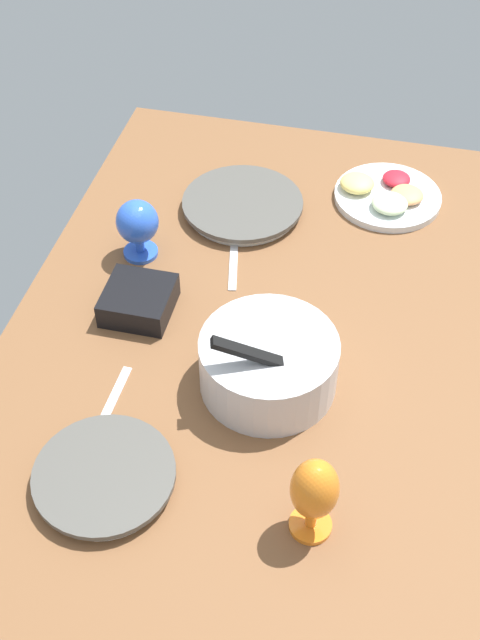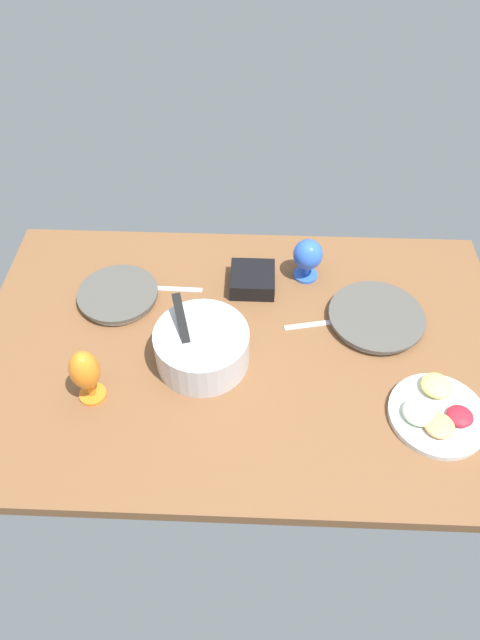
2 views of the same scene
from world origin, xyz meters
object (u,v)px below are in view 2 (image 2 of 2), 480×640
(mixing_bowl, at_px, (202,346))
(fruit_platter, at_px, (437,412))
(dinner_plate_right, at_px, (118,295))
(square_bowl_black, at_px, (253,279))
(dinner_plate_left, at_px, (376,318))
(hurricane_glass_orange, at_px, (85,372))
(hurricane_glass_blue, at_px, (308,256))

(mixing_bowl, distance_m, fruit_platter, 0.67)
(dinner_plate_right, distance_m, mixing_bowl, 0.38)
(fruit_platter, distance_m, square_bowl_black, 0.70)
(dinner_plate_left, relative_size, hurricane_glass_orange, 1.62)
(fruit_platter, height_order, square_bowl_black, square_bowl_black)
(mixing_bowl, bearing_deg, hurricane_glass_orange, 24.78)
(hurricane_glass_blue, bearing_deg, mixing_bowl, 49.43)
(dinner_plate_left, relative_size, dinner_plate_right, 1.15)
(mixing_bowl, relative_size, square_bowl_black, 1.89)
(hurricane_glass_blue, relative_size, square_bowl_black, 1.03)
(dinner_plate_right, relative_size, mixing_bowl, 0.95)
(dinner_plate_right, relative_size, hurricane_glass_orange, 1.41)
(dinner_plate_right, xyz_separation_m, hurricane_glass_blue, (-0.60, -0.13, 0.07))
(hurricane_glass_orange, relative_size, square_bowl_black, 1.27)
(dinner_plate_right, relative_size, fruit_platter, 0.97)
(dinner_plate_left, xyz_separation_m, hurricane_glass_orange, (0.82, 0.31, 0.09))
(dinner_plate_left, distance_m, hurricane_glass_orange, 0.88)
(dinner_plate_right, bearing_deg, dinner_plate_left, 175.48)
(hurricane_glass_orange, bearing_deg, dinner_plate_right, -90.59)
(square_bowl_black, bearing_deg, dinner_plate_right, 9.93)
(dinner_plate_left, height_order, mixing_bowl, mixing_bowl)
(hurricane_glass_orange, bearing_deg, fruit_platter, 178.19)
(hurricane_glass_orange, bearing_deg, hurricane_glass_blue, -140.45)
(dinner_plate_right, xyz_separation_m, fruit_platter, (-0.93, 0.40, 0.00))
(fruit_platter, bearing_deg, mixing_bowl, -14.45)
(hurricane_glass_blue, bearing_deg, dinner_plate_left, 137.24)
(mixing_bowl, distance_m, hurricane_glass_orange, 0.33)
(dinner_plate_left, bearing_deg, mixing_bowl, 18.23)
(dinner_plate_right, height_order, hurricane_glass_orange, hurricane_glass_orange)
(hurricane_glass_orange, xyz_separation_m, square_bowl_black, (-0.43, -0.45, -0.08))
(hurricane_glass_blue, bearing_deg, fruit_platter, 121.78)
(square_bowl_black, bearing_deg, dinner_plate_left, 160.13)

